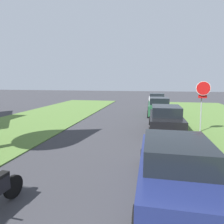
% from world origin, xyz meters
% --- Properties ---
extents(stop_sign_far, '(0.81, 0.36, 2.97)m').
position_xyz_m(stop_sign_far, '(4.52, 13.33, 2.19)').
color(stop_sign_far, '#9EA0A5').
rests_on(stop_sign_far, grass_verge_right).
extents(parked_sedan_navy, '(1.96, 4.41, 1.57)m').
position_xyz_m(parked_sedan_navy, '(2.28, 6.31, 0.72)').
color(parked_sedan_navy, navy).
rests_on(parked_sedan_navy, ground).
extents(parked_sedan_black, '(1.96, 4.41, 1.57)m').
position_xyz_m(parked_sedan_black, '(2.49, 13.15, 0.72)').
color(parked_sedan_black, black).
rests_on(parked_sedan_black, ground).
extents(parked_sedan_green, '(1.96, 4.41, 1.57)m').
position_xyz_m(parked_sedan_green, '(2.30, 19.03, 0.72)').
color(parked_sedan_green, '#28663D').
rests_on(parked_sedan_green, ground).
extents(parked_sedan_white, '(1.96, 4.41, 1.57)m').
position_xyz_m(parked_sedan_white, '(2.25, 25.17, 0.72)').
color(parked_sedan_white, white).
rests_on(parked_sedan_white, ground).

